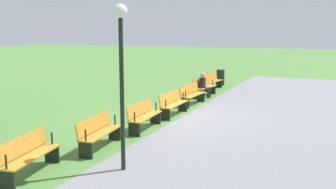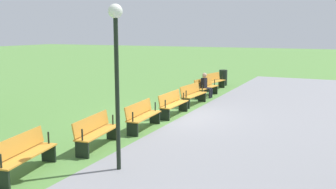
# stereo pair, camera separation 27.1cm
# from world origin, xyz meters

# --- Properties ---
(ground_plane) EXTENTS (120.00, 120.00, 0.00)m
(ground_plane) POSITION_xyz_m (0.00, 0.00, 0.00)
(ground_plane) COLOR #54843D
(path_paving) EXTENTS (28.06, 5.70, 0.01)m
(path_paving) POSITION_xyz_m (0.00, 3.18, 0.00)
(path_paving) COLOR gray
(path_paving) RESTS_ON ground
(bench_0) EXTENTS (1.90, 0.79, 0.89)m
(bench_0) POSITION_xyz_m (-6.86, -0.67, 0.48)
(bench_0) COLOR orange
(bench_0) RESTS_ON ground
(bench_1) EXTENTS (1.89, 0.69, 0.89)m
(bench_1) POSITION_xyz_m (-4.59, -0.34, 0.48)
(bench_1) COLOR orange
(bench_1) RESTS_ON ground
(bench_2) EXTENTS (1.87, 0.58, 0.89)m
(bench_2) POSITION_xyz_m (-2.30, -0.14, 0.48)
(bench_2) COLOR orange
(bench_2) RESTS_ON ground
(bench_3) EXTENTS (1.85, 0.47, 0.89)m
(bench_3) POSITION_xyz_m (0.00, -0.07, 0.48)
(bench_3) COLOR orange
(bench_3) RESTS_ON ground
(bench_4) EXTENTS (1.87, 0.58, 0.89)m
(bench_4) POSITION_xyz_m (2.30, -0.14, 0.48)
(bench_4) COLOR orange
(bench_4) RESTS_ON ground
(bench_5) EXTENTS (1.89, 0.69, 0.89)m
(bench_5) POSITION_xyz_m (4.59, -0.34, 0.48)
(bench_5) COLOR orange
(bench_5) RESTS_ON ground
(bench_6) EXTENTS (1.90, 0.79, 0.89)m
(bench_6) POSITION_xyz_m (6.86, -0.67, 0.48)
(bench_6) COLOR orange
(bench_6) RESTS_ON ground
(person_seated) EXTENTS (0.37, 0.55, 1.20)m
(person_seated) POSITION_xyz_m (-4.29, -0.23, 0.64)
(person_seated) COLOR black
(person_seated) RESTS_ON ground
(lamp_post) EXTENTS (0.32, 0.32, 3.79)m
(lamp_post) POSITION_xyz_m (5.71, 1.10, 2.66)
(lamp_post) COLOR black
(lamp_post) RESTS_ON ground
(trash_bin) EXTENTS (0.48, 0.48, 0.92)m
(trash_bin) POSITION_xyz_m (-8.65, -0.64, 0.46)
(trash_bin) COLOR black
(trash_bin) RESTS_ON ground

